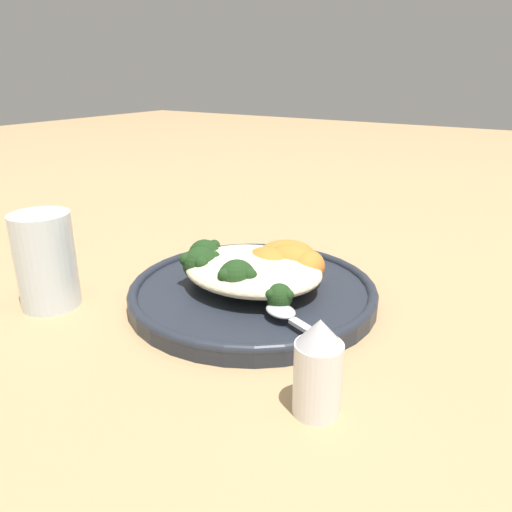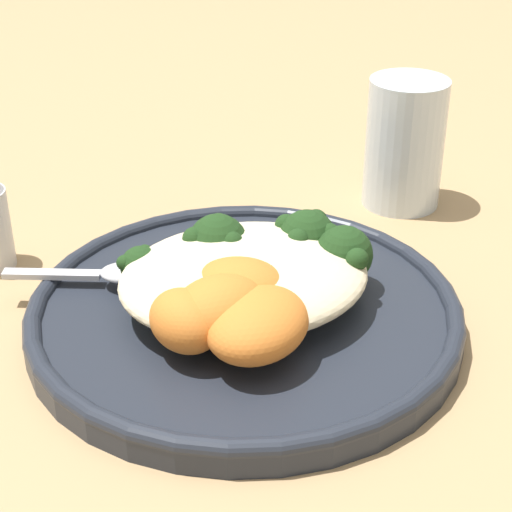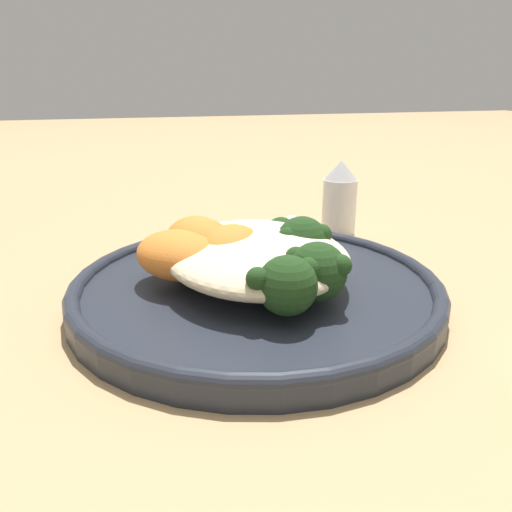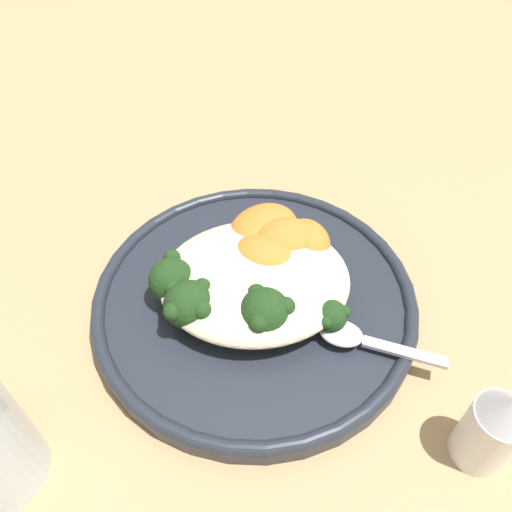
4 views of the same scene
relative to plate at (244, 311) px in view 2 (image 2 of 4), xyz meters
name	(u,v)px [view 2 (image 2 of 4)]	position (x,y,z in m)	size (l,w,h in m)	color
ground_plane	(245,326)	(0.00, 0.00, -0.01)	(4.00, 4.00, 0.00)	tan
plate	(244,311)	(0.00, 0.00, 0.00)	(0.28, 0.28, 0.02)	#232833
quinoa_mound	(242,281)	(0.00, -0.01, 0.03)	(0.16, 0.14, 0.03)	beige
broccoli_stalk_0	(333,264)	(0.06, -0.01, 0.03)	(0.12, 0.05, 0.04)	#9EBC66
broccoli_stalk_1	(303,243)	(0.05, 0.02, 0.03)	(0.09, 0.07, 0.04)	#9EBC66
broccoli_stalk_2	(220,250)	(-0.01, 0.03, 0.03)	(0.05, 0.09, 0.04)	#9EBC66
broccoli_stalk_3	(167,277)	(-0.04, 0.02, 0.02)	(0.09, 0.09, 0.03)	#9EBC66
sweet_potato_chunk_0	(258,324)	(-0.01, -0.06, 0.03)	(0.07, 0.06, 0.04)	orange
sweet_potato_chunk_1	(240,290)	(-0.01, -0.02, 0.03)	(0.06, 0.05, 0.04)	orange
sweet_potato_chunk_2	(185,321)	(-0.05, -0.04, 0.03)	(0.05, 0.04, 0.04)	orange
sweet_potato_chunk_3	(220,310)	(-0.03, -0.04, 0.03)	(0.06, 0.05, 0.04)	orange
spoon	(110,273)	(-0.08, 0.05, 0.01)	(0.10, 0.05, 0.01)	silver
water_glass	(405,143)	(0.19, 0.13, 0.04)	(0.06, 0.06, 0.11)	silver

